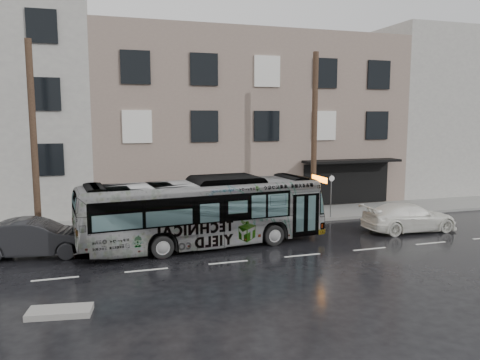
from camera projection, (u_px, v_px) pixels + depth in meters
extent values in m
plane|color=black|center=(213.00, 246.00, 20.85)|extent=(120.00, 120.00, 0.00)
cube|color=gray|center=(191.00, 221.00, 25.47)|extent=(90.00, 3.60, 0.15)
cube|color=gray|center=(237.00, 120.00, 33.62)|extent=(20.00, 12.00, 11.00)
cube|color=#B1AFA7|center=(454.00, 114.00, 39.15)|extent=(18.00, 12.00, 12.00)
cylinder|color=#4E3827|center=(314.00, 137.00, 25.27)|extent=(0.30, 0.30, 9.00)
cylinder|color=#4E3827|center=(34.00, 141.00, 21.14)|extent=(0.30, 0.30, 9.00)
cylinder|color=slate|center=(331.00, 196.00, 26.03)|extent=(0.06, 0.06, 2.40)
imported|color=#B2B2B2|center=(203.00, 212.00, 20.67)|extent=(11.25, 3.61, 3.08)
imported|color=white|center=(409.00, 217.00, 23.56)|extent=(4.92, 2.13, 1.41)
imported|color=black|center=(35.00, 238.00, 19.20)|extent=(4.88, 2.24, 1.55)
cube|color=#9F9C97|center=(60.00, 312.00, 13.56)|extent=(1.90, 1.06, 0.18)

